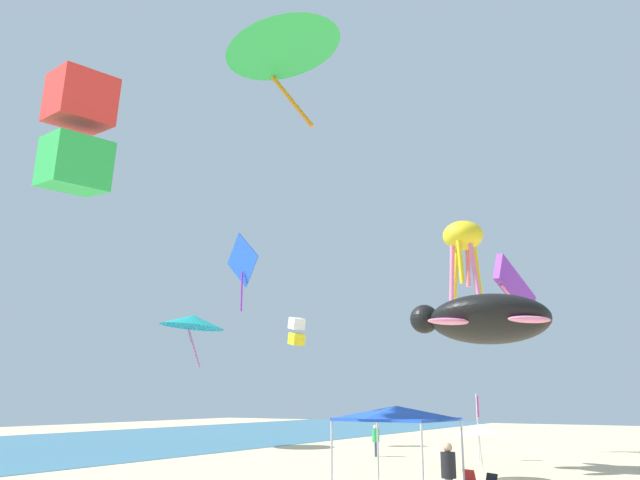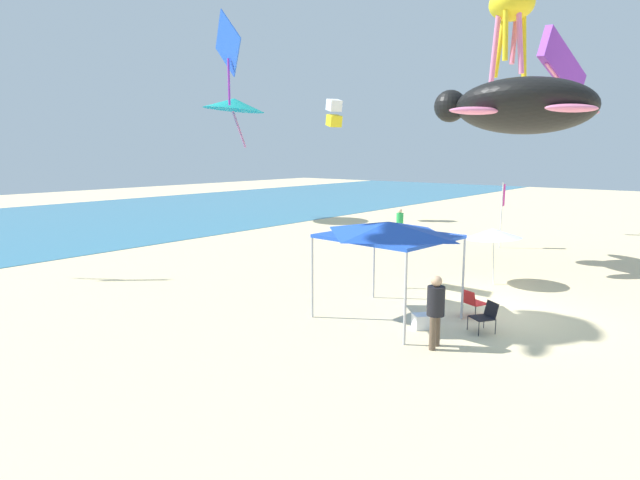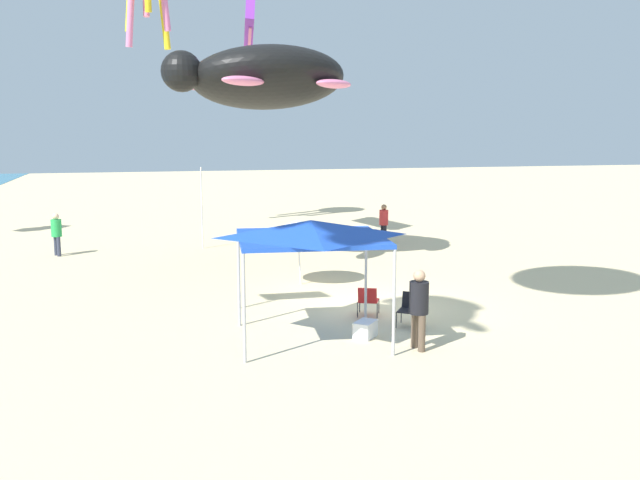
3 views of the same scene
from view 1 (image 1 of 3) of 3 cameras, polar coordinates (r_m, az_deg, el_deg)
canopy_tent at (r=22.53m, az=6.72°, el=-14.82°), size 3.23×3.54×2.86m
beach_umbrella at (r=27.73m, az=13.63°, el=-15.76°), size 2.04×2.05×2.14m
folding_chair_right_of_tent at (r=23.56m, az=13.20°, el=-19.70°), size 0.77×0.72×0.82m
banner_flag at (r=35.68m, az=13.59°, el=-15.00°), size 0.36×0.06×3.32m
person_watching_sky at (r=20.60m, az=11.14°, el=-19.04°), size 0.49×0.44×1.84m
person_by_tent at (r=37.35m, az=4.88°, el=-16.81°), size 0.41×0.39×1.66m
kite_turtle_black at (r=31.34m, az=14.32°, el=-6.76°), size 6.07×6.79×2.87m
kite_box_red at (r=14.58m, az=-20.39°, el=8.83°), size 1.46×1.55×2.59m
kite_delta_green at (r=24.24m, az=-3.41°, el=17.01°), size 5.51×5.54×3.51m
kite_octopus_yellow at (r=41.94m, az=12.37°, el=-0.02°), size 2.49×2.49×5.54m
kite_parafoil_purple at (r=36.38m, az=16.68°, el=-4.11°), size 5.12×0.92×3.06m
kite_box_white at (r=44.97m, az=-2.05°, el=-7.96°), size 1.22×1.29×1.99m
kite_diamond_blue at (r=26.48m, az=-6.78°, el=-1.99°), size 0.76×2.13×3.18m
kite_delta_teal at (r=44.98m, az=-11.04°, el=-6.95°), size 6.12×6.13×3.57m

